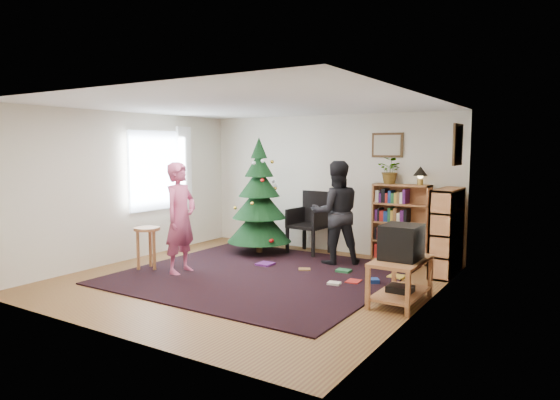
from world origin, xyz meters
The scene contains 23 objects.
floor centered at (0.00, 0.00, 0.00)m, with size 5.00×5.00×0.00m, color brown.
ceiling centered at (0.00, 0.00, 2.50)m, with size 5.00×5.00×0.00m, color white.
wall_back centered at (0.00, 2.50, 1.25)m, with size 5.00×0.02×2.50m, color silver.
wall_front centered at (0.00, -2.50, 1.25)m, with size 5.00×0.02×2.50m, color silver.
wall_left centered at (-2.50, 0.00, 1.25)m, with size 0.02×5.00×2.50m, color silver.
wall_right centered at (2.50, 0.00, 1.25)m, with size 0.02×5.00×2.50m, color silver.
rug centered at (0.00, 0.30, 0.01)m, with size 3.80×3.60×0.02m, color black.
window_pane centered at (-2.47, 0.60, 1.50)m, with size 0.04×1.20×1.40m, color silver.
curtain centered at (-2.43, 1.30, 1.50)m, with size 0.06×0.35×1.60m, color white.
picture_back centered at (1.15, 2.48, 1.95)m, with size 0.55×0.03×0.42m.
picture_right centered at (2.48, 1.75, 1.95)m, with size 0.03×0.50×0.60m.
christmas_tree centered at (-0.89, 1.57, 0.87)m, with size 1.15×1.15×2.09m.
bookshelf_back centered at (1.47, 2.34, 0.66)m, with size 0.95×0.30×1.30m.
bookshelf_right centered at (2.34, 1.85, 0.66)m, with size 0.30×0.95×1.30m.
tv_stand centered at (2.22, 0.12, 0.33)m, with size 0.54×0.97×0.55m.
crt_tv centered at (2.22, 0.12, 0.76)m, with size 0.45×0.49×0.42m.
armchair centered at (-0.14, 2.17, 0.61)m, with size 0.65×0.65×1.11m.
stool centered at (-1.68, -0.36, 0.52)m, with size 0.40×0.40×0.67m.
person_standing centered at (-1.09, -0.24, 0.85)m, with size 0.62×0.40×1.69m, color #B5486E.
person_by_chair centered at (0.63, 1.57, 0.85)m, with size 0.82×0.64×1.70m, color black.
potted_plant centered at (1.27, 2.34, 1.52)m, with size 0.40×0.35×0.45m, color gray.
table_lamp centered at (1.77, 2.34, 1.51)m, with size 0.23×0.23×0.31m.
floor_clutter centered at (1.03, 0.82, 0.04)m, with size 2.25×1.06×0.08m.
Camera 1 is at (4.16, -5.74, 1.91)m, focal length 32.00 mm.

